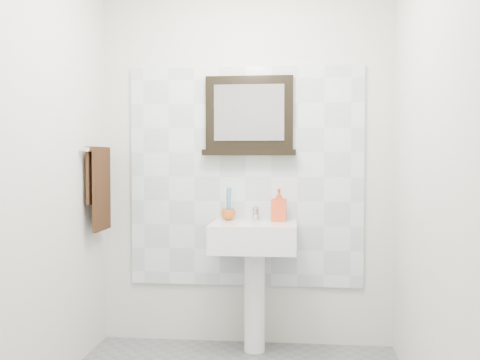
% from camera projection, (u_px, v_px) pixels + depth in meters
% --- Properties ---
extents(back_wall, '(2.00, 0.01, 2.50)m').
position_uv_depth(back_wall, '(246.00, 162.00, 3.85)').
color(back_wall, silver).
rests_on(back_wall, ground).
extents(front_wall, '(2.00, 0.01, 2.50)m').
position_uv_depth(front_wall, '(178.00, 169.00, 1.67)').
color(front_wall, silver).
rests_on(front_wall, ground).
extents(left_wall, '(0.01, 2.20, 2.50)m').
position_uv_depth(left_wall, '(31.00, 164.00, 2.86)').
color(left_wall, silver).
rests_on(left_wall, ground).
extents(right_wall, '(0.01, 2.20, 2.50)m').
position_uv_depth(right_wall, '(434.00, 165.00, 2.66)').
color(right_wall, silver).
rests_on(right_wall, ground).
extents(splashback, '(1.60, 0.02, 1.50)m').
position_uv_depth(splashback, '(246.00, 177.00, 3.84)').
color(splashback, silver).
rests_on(splashback, back_wall).
extents(pedestal_sink, '(0.55, 0.44, 0.96)m').
position_uv_depth(pedestal_sink, '(254.00, 251.00, 3.64)').
color(pedestal_sink, white).
rests_on(pedestal_sink, ground).
extents(toothbrush_cup, '(0.11, 0.11, 0.07)m').
position_uv_depth(toothbrush_cup, '(228.00, 215.00, 3.78)').
color(toothbrush_cup, '#BD5416').
rests_on(toothbrush_cup, pedestal_sink).
extents(toothbrushes, '(0.05, 0.04, 0.21)m').
position_uv_depth(toothbrushes, '(229.00, 202.00, 3.78)').
color(toothbrushes, white).
rests_on(toothbrushes, toothbrush_cup).
extents(soap_dispenser, '(0.10, 0.11, 0.22)m').
position_uv_depth(soap_dispenser, '(279.00, 205.00, 3.72)').
color(soap_dispenser, red).
rests_on(soap_dispenser, pedestal_sink).
extents(framed_mirror, '(0.63, 0.11, 0.54)m').
position_uv_depth(framed_mirror, '(249.00, 118.00, 3.80)').
color(framed_mirror, black).
rests_on(framed_mirror, back_wall).
extents(towel_bar, '(0.07, 0.40, 0.03)m').
position_uv_depth(towel_bar, '(98.00, 150.00, 3.67)').
color(towel_bar, silver).
rests_on(towel_bar, left_wall).
extents(hand_towel, '(0.06, 0.30, 0.55)m').
position_uv_depth(hand_towel, '(99.00, 182.00, 3.68)').
color(hand_towel, black).
rests_on(hand_towel, towel_bar).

